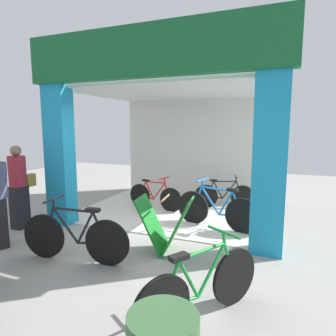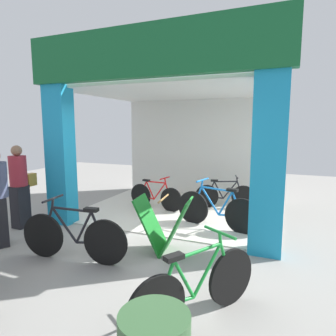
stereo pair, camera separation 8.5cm
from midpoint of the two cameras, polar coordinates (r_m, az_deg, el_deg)
The scene contains 9 objects.
ground_plane at distance 5.60m, azimuth -3.78°, elevation -12.93°, with size 17.09×17.09×0.00m, color gray.
shop_facade at distance 6.72m, azimuth 1.94°, elevation 7.29°, with size 4.74×3.80×3.66m.
bicycle_inside_0 at distance 7.17m, azimuth -2.93°, elevation -5.49°, with size 1.46×0.40×0.81m.
bicycle_inside_1 at distance 5.91m, azimuth 9.04°, elevation -7.96°, with size 1.71×0.52×0.96m.
bicycle_inside_2 at distance 7.40m, azimuth 10.47°, elevation -5.20°, with size 1.41×0.50×0.81m.
bicycle_parked_0 at distance 4.71m, azimuth -18.10°, elevation -12.55°, with size 1.73×0.48×0.95m.
bicycle_parked_1 at distance 3.28m, azimuth 5.67°, elevation -22.07°, with size 0.93×1.42×0.91m.
sandwich_board_sign at distance 4.78m, azimuth -1.13°, elevation -10.98°, with size 0.93×0.64×0.90m.
pedestrian_3 at distance 6.50m, azimuth -27.27°, elevation -3.12°, with size 0.33×0.57×1.64m.
Camera 1 is at (2.20, -4.74, 2.01)m, focal length 31.45 mm.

